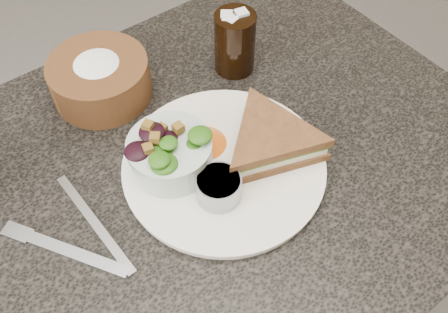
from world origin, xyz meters
TOP-DOWN VIEW (x-y plane):
  - dining_table at (0.00, 0.00)m, footprint 1.00×0.70m
  - dinner_plate at (0.06, -0.02)m, footprint 0.30×0.30m
  - sandwich at (0.13, -0.05)m, footprint 0.23×0.23m
  - salad_bowl at (-0.00, 0.02)m, footprint 0.16×0.16m
  - dressing_ramekin at (0.02, -0.06)m, footprint 0.07×0.07m
  - orange_wedge at (0.06, 0.03)m, footprint 0.10×0.10m
  - fork at (-0.19, -0.01)m, footprint 0.11×0.15m
  - knife at (-0.14, 0.01)m, footprint 0.02×0.20m
  - bread_basket at (-0.01, 0.22)m, footprint 0.18×0.18m
  - cola_glass at (0.21, 0.14)m, footprint 0.07×0.07m

SIDE VIEW (x-z plane):
  - dining_table at x=0.00m, z-range 0.00..0.75m
  - knife at x=-0.14m, z-range 0.75..0.75m
  - fork at x=-0.19m, z-range 0.75..0.75m
  - dinner_plate at x=0.06m, z-range 0.75..0.76m
  - orange_wedge at x=0.06m, z-range 0.76..0.79m
  - dressing_ramekin at x=0.02m, z-range 0.76..0.80m
  - sandwich at x=0.13m, z-range 0.76..0.81m
  - bread_basket at x=-0.01m, z-range 0.75..0.84m
  - salad_bowl at x=0.00m, z-range 0.76..0.83m
  - cola_glass at x=0.21m, z-range 0.75..0.87m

